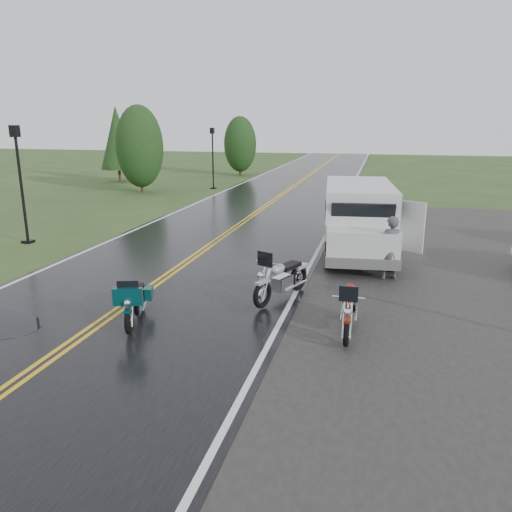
{
  "coord_description": "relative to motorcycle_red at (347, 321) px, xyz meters",
  "views": [
    {
      "loc": [
        5.76,
        -9.76,
        4.29
      ],
      "look_at": [
        2.8,
        2.0,
        1.0
      ],
      "focal_mm": 35.0,
      "sensor_mm": 36.0,
      "label": 1
    }
  ],
  "objects": [
    {
      "name": "pine_left_far",
      "position": [
        -18.15,
        24.1,
        2.02
      ],
      "size": [
        2.51,
        2.51,
        5.22
      ],
      "primitive_type": null,
      "color": "#1E3D19",
      "rests_on": "ground"
    },
    {
      "name": "ground",
      "position": [
        -5.28,
        0.7,
        -0.59
      ],
      "size": [
        120.0,
        120.0,
        0.0
      ],
      "primitive_type": "plane",
      "color": "#2D471E",
      "rests_on": "ground"
    },
    {
      "name": "road",
      "position": [
        -5.28,
        10.7,
        -0.57
      ],
      "size": [
        8.0,
        100.0,
        0.04
      ],
      "primitive_type": "cube",
      "color": "black",
      "rests_on": "ground"
    },
    {
      "name": "tree_left_mid",
      "position": [
        -13.98,
        19.32,
        1.66
      ],
      "size": [
        2.88,
        2.88,
        4.5
      ],
      "primitive_type": null,
      "color": "#1E3D19",
      "rests_on": "ground"
    },
    {
      "name": "motorcycle_red",
      "position": [
        0.0,
        0.0,
        0.0
      ],
      "size": [
        0.77,
        2.0,
        1.17
      ],
      "primitive_type": null,
      "rotation": [
        0.0,
        0.0,
        0.02
      ],
      "color": "#621C0B",
      "rests_on": "ground"
    },
    {
      "name": "person_at_van",
      "position": [
        0.81,
        4.72,
        0.3
      ],
      "size": [
        0.77,
        0.68,
        1.78
      ],
      "primitive_type": "imported",
      "rotation": [
        0.0,
        0.0,
        3.62
      ],
      "color": "#47474B",
      "rests_on": "ground"
    },
    {
      "name": "tree_left_far",
      "position": [
        -10.79,
        30.49,
        1.42
      ],
      "size": [
        2.61,
        2.61,
        4.01
      ],
      "primitive_type": null,
      "color": "#1E3D19",
      "rests_on": "ground"
    },
    {
      "name": "lamp_post_far_left",
      "position": [
        -10.21,
        21.98,
        1.38
      ],
      "size": [
        0.34,
        0.34,
        3.93
      ],
      "primitive_type": null,
      "color": "black",
      "rests_on": "ground"
    },
    {
      "name": "motorcycle_silver",
      "position": [
        -2.05,
        1.59,
        0.07
      ],
      "size": [
        1.58,
        2.37,
        1.31
      ],
      "primitive_type": null,
      "rotation": [
        0.0,
        0.0,
        -0.38
      ],
      "color": "#939599",
      "rests_on": "ground"
    },
    {
      "name": "motorcycle_teal",
      "position": [
        -4.36,
        -0.5,
        -0.03
      ],
      "size": [
        1.23,
        2.02,
        1.12
      ],
      "primitive_type": null,
      "rotation": [
        0.0,
        0.0,
        0.3
      ],
      "color": "#053637",
      "rests_on": "ground"
    },
    {
      "name": "van_white",
      "position": [
        -0.89,
        5.36,
        0.59
      ],
      "size": [
        2.83,
        6.16,
        2.35
      ],
      "primitive_type": null,
      "rotation": [
        0.0,
        0.0,
        0.1
      ],
      "color": "silver",
      "rests_on": "ground"
    },
    {
      "name": "lamp_post_near_left",
      "position": [
        -11.89,
        6.04,
        1.52
      ],
      "size": [
        0.36,
        0.36,
        4.21
      ],
      "primitive_type": null,
      "color": "black",
      "rests_on": "ground"
    }
  ]
}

